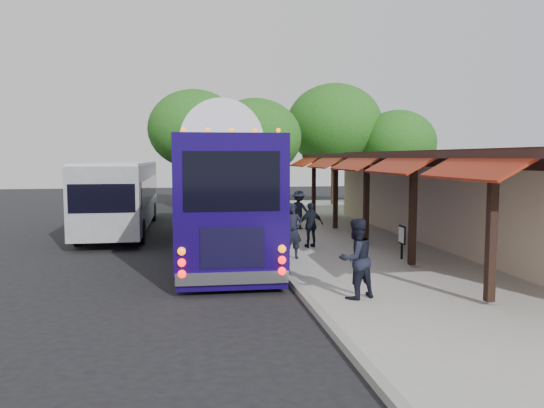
{
  "coord_description": "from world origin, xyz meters",
  "views": [
    {
      "loc": [
        -2.67,
        -14.34,
        3.34
      ],
      "look_at": [
        0.12,
        2.82,
        1.8
      ],
      "focal_mm": 35.0,
      "sensor_mm": 36.0,
      "label": 1
    }
  ],
  "objects": [
    {
      "name": "ground",
      "position": [
        0.0,
        0.0,
        0.0
      ],
      "size": [
        90.0,
        90.0,
        0.0
      ],
      "primitive_type": "plane",
      "color": "black",
      "rests_on": "ground"
    },
    {
      "name": "sidewalk",
      "position": [
        5.0,
        4.0,
        0.07
      ],
      "size": [
        10.0,
        40.0,
        0.15
      ],
      "primitive_type": "cube",
      "color": "#9E9B93",
      "rests_on": "ground"
    },
    {
      "name": "curb",
      "position": [
        0.05,
        4.0,
        0.07
      ],
      "size": [
        0.2,
        40.0,
        0.16
      ],
      "primitive_type": "cube",
      "color": "gray",
      "rests_on": "ground"
    },
    {
      "name": "station_shelter",
      "position": [
        8.38,
        4.0,
        1.85
      ],
      "size": [
        8.15,
        20.0,
        3.6
      ],
      "color": "#C7B08A",
      "rests_on": "ground"
    },
    {
      "name": "coach_bus",
      "position": [
        -1.45,
        4.6,
        2.26
      ],
      "size": [
        3.08,
        13.22,
        4.2
      ],
      "rotation": [
        0.0,
        0.0,
        -0.02
      ],
      "color": "#14064F",
      "rests_on": "ground"
    },
    {
      "name": "city_bus",
      "position": [
        -5.57,
        10.44,
        1.72
      ],
      "size": [
        2.6,
        11.59,
        3.11
      ],
      "rotation": [
        0.0,
        0.0,
        0.0
      ],
      "color": "gray",
      "rests_on": "ground"
    },
    {
      "name": "ped_a",
      "position": [
        0.6,
        1.81,
        1.03
      ],
      "size": [
        0.66,
        0.46,
        1.76
      ],
      "primitive_type": "imported",
      "rotation": [
        0.0,
        0.0,
        0.06
      ],
      "color": "black",
      "rests_on": "sidewalk"
    },
    {
      "name": "ped_b",
      "position": [
        1.09,
        -3.02,
        1.06
      ],
      "size": [
        1.07,
        0.96,
        1.82
      ],
      "primitive_type": "imported",
      "rotation": [
        0.0,
        0.0,
        3.52
      ],
      "color": "black",
      "rests_on": "sidewalk"
    },
    {
      "name": "ped_c",
      "position": [
        1.69,
        3.8,
        0.94
      ],
      "size": [
        0.99,
        0.56,
        1.59
      ],
      "primitive_type": "imported",
      "rotation": [
        0.0,
        0.0,
        3.34
      ],
      "color": "black",
      "rests_on": "sidewalk"
    },
    {
      "name": "ped_d",
      "position": [
        2.26,
        8.58,
        1.0
      ],
      "size": [
        1.27,
        1.15,
        1.71
      ],
      "primitive_type": "imported",
      "rotation": [
        0.0,
        0.0,
        2.53
      ],
      "color": "black",
      "rests_on": "sidewalk"
    },
    {
      "name": "sign_board",
      "position": [
        3.98,
        1.19,
        0.87
      ],
      "size": [
        0.07,
        0.48,
        1.06
      ],
      "rotation": [
        0.0,
        0.0,
        -0.01
      ],
      "color": "black",
      "rests_on": "sidewalk"
    },
    {
      "name": "tree_left",
      "position": [
        1.24,
        15.54,
        4.43
      ],
      "size": [
        5.2,
        5.2,
        6.65
      ],
      "color": "#382314",
      "rests_on": "ground"
    },
    {
      "name": "tree_mid",
      "position": [
        7.22,
        20.42,
        5.51
      ],
      "size": [
        6.45,
        6.45,
        8.26
      ],
      "color": "#382314",
      "rests_on": "ground"
    },
    {
      "name": "tree_right",
      "position": [
        11.04,
        18.76,
        4.28
      ],
      "size": [
        5.01,
        5.01,
        6.42
      ],
      "color": "#382314",
      "rests_on": "ground"
    },
    {
      "name": "tree_far",
      "position": [
        -2.08,
        21.04,
        5.17
      ],
      "size": [
        6.06,
        6.06,
        7.76
      ],
      "color": "#382314",
      "rests_on": "ground"
    }
  ]
}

